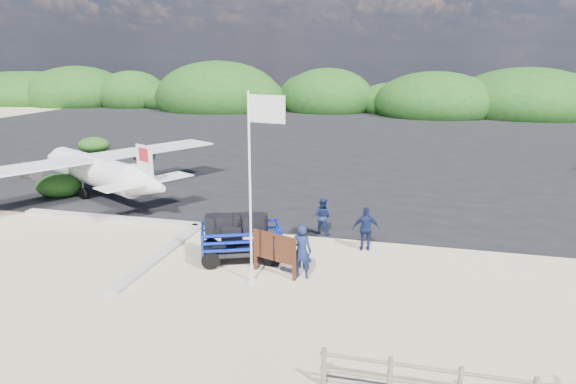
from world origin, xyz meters
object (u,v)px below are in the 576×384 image
(flagpole, at_px, (252,282))
(crew_b, at_px, (322,216))
(crew_a, at_px, (302,251))
(crew_c, at_px, (366,229))
(baggage_cart, at_px, (242,260))
(aircraft_small, at_px, (237,132))
(aircraft_large, at_px, (487,153))
(signboard, at_px, (274,275))

(flagpole, height_order, crew_b, flagpole)
(crew_a, bearing_deg, crew_c, -122.49)
(baggage_cart, height_order, crew_a, crew_a)
(crew_a, height_order, crew_c, crew_a)
(crew_a, relative_size, crew_c, 1.08)
(crew_a, bearing_deg, crew_b, -90.36)
(flagpole, relative_size, crew_a, 3.32)
(crew_c, relative_size, aircraft_small, 0.24)
(baggage_cart, xyz_separation_m, crew_b, (2.43, 3.61, 0.82))
(baggage_cart, relative_size, crew_b, 1.95)
(aircraft_small, bearing_deg, aircraft_large, 120.74)
(signboard, bearing_deg, flagpole, -105.52)
(crew_a, xyz_separation_m, crew_c, (1.89, 3.16, -0.08))
(baggage_cart, xyz_separation_m, signboard, (1.56, -0.97, 0.00))
(flagpole, distance_m, crew_c, 5.33)
(crew_c, height_order, aircraft_small, crew_c)
(aircraft_small, bearing_deg, crew_a, 68.79)
(crew_c, height_order, aircraft_large, aircraft_large)
(signboard, height_order, aircraft_large, aircraft_large)
(signboard, bearing_deg, crew_c, 68.72)
(flagpole, relative_size, aircraft_large, 0.44)
(aircraft_large, bearing_deg, aircraft_small, 14.08)
(baggage_cart, bearing_deg, aircraft_small, 87.81)
(baggage_cart, xyz_separation_m, crew_a, (2.53, -0.96, 0.97))
(flagpole, xyz_separation_m, aircraft_small, (-12.46, 33.58, 0.00))
(flagpole, bearing_deg, aircraft_large, 68.67)
(baggage_cart, distance_m, signboard, 1.83)
(flagpole, xyz_separation_m, aircraft_large, (10.70, 27.42, 0.00))
(crew_c, bearing_deg, signboard, 35.27)
(flagpole, distance_m, crew_a, 2.00)
(signboard, xyz_separation_m, aircraft_large, (10.12, 26.63, 0.00))
(signboard, xyz_separation_m, crew_a, (0.97, 0.01, 0.97))
(baggage_cart, bearing_deg, crew_c, 4.50)
(crew_a, distance_m, crew_b, 4.57)
(crew_a, bearing_deg, flagpole, 25.73)
(flagpole, height_order, aircraft_small, flagpole)
(crew_b, distance_m, aircraft_large, 23.92)
(crew_a, relative_size, aircraft_small, 0.26)
(flagpole, relative_size, crew_b, 3.92)
(crew_b, xyz_separation_m, aircraft_small, (-13.91, 28.21, -0.82))
(baggage_cart, height_order, flagpole, flagpole)
(crew_b, height_order, crew_c, crew_c)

